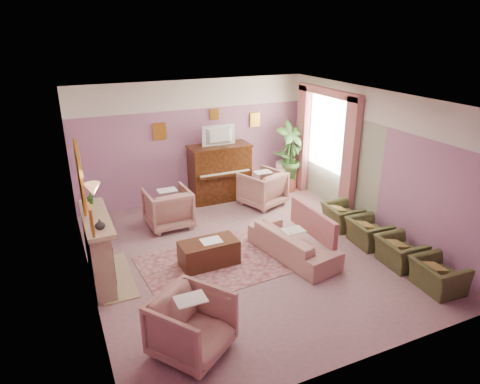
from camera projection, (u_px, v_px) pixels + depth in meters
name	position (u px, v px, depth m)	size (l,w,h in m)	color
floor	(249.00, 253.00, 7.86)	(5.50, 6.00, 0.01)	gray
ceiling	(251.00, 100.00, 6.84)	(5.50, 6.00, 0.01)	white
wall_back	(194.00, 141.00, 9.89)	(5.50, 0.02, 2.80)	#885F94
wall_front	(365.00, 265.00, 4.81)	(5.50, 0.02, 2.80)	#885F94
wall_left	(82.00, 208.00, 6.30)	(0.02, 6.00, 2.80)	#885F94
wall_right	(376.00, 162.00, 8.40)	(0.02, 6.00, 2.80)	#885F94
picture_rail_band	(192.00, 94.00, 9.49)	(5.50, 0.01, 0.65)	silver
stripe_panel	(334.00, 160.00, 9.62)	(0.01, 3.00, 2.15)	#9CA68B
fireplace_surround	(98.00, 251.00, 6.84)	(0.30, 1.40, 1.10)	tan
fireplace_inset	(106.00, 258.00, 6.93)	(0.18, 0.72, 0.68)	black
fire_ember	(109.00, 267.00, 7.01)	(0.06, 0.54, 0.10)	orange
mantel_shelf	(96.00, 218.00, 6.64)	(0.40, 1.55, 0.07)	tan
hearth	(115.00, 277.00, 7.11)	(0.55, 1.50, 0.02)	tan
mirror_frame	(80.00, 178.00, 6.34)	(0.04, 0.72, 1.20)	gold
mirror_glass	(82.00, 178.00, 6.35)	(0.01, 0.60, 1.06)	white
sconce_shade	(93.00, 189.00, 5.41)	(0.20, 0.20, 0.16)	#FFAF7A
piano	(220.00, 173.00, 10.09)	(1.40, 0.60, 1.30)	#3D1E0C
piano_keyshelf	(225.00, 175.00, 9.77)	(1.30, 0.12, 0.06)	#3D1E0C
piano_keys	(225.00, 173.00, 9.75)	(1.20, 0.08, 0.02)	beige
piano_top	(219.00, 146.00, 9.85)	(1.45, 0.65, 0.04)	#3D1E0C
television	(220.00, 134.00, 9.70)	(0.80, 0.12, 0.48)	black
print_back_left	(160.00, 132.00, 9.44)	(0.30, 0.03, 0.38)	gold
print_back_right	(255.00, 120.00, 10.31)	(0.26, 0.03, 0.34)	gold
print_back_mid	(214.00, 114.00, 9.83)	(0.22, 0.03, 0.26)	gold
print_left_wall	(91.00, 220.00, 5.18)	(0.03, 0.28, 0.36)	gold
window_blind	(329.00, 131.00, 9.59)	(0.03, 1.40, 1.80)	silver
curtain_left	(350.00, 159.00, 8.92)	(0.16, 0.34, 2.60)	#A85C62
curtain_right	(303.00, 139.00, 10.49)	(0.16, 0.34, 2.60)	#A85C62
pelmet	(329.00, 92.00, 9.24)	(0.16, 2.20, 0.16)	#A85C62
mantel_plant	(91.00, 196.00, 7.05)	(0.16, 0.16, 0.28)	#3B6E30
mantel_vase	(100.00, 224.00, 6.18)	(0.16, 0.16, 0.16)	silver
area_rug	(215.00, 263.00, 7.52)	(2.50, 1.80, 0.01)	#965D63
coffee_table	(209.00, 253.00, 7.42)	(1.00, 0.50, 0.45)	#432315
table_paper	(211.00, 241.00, 7.36)	(0.35, 0.28, 0.01)	white
sofa	(293.00, 238.00, 7.64)	(0.61, 1.82, 0.74)	tan
sofa_throw	(313.00, 222.00, 7.71)	(0.09, 1.38, 0.51)	#A85C62
floral_armchair_left	(168.00, 206.00, 8.77)	(0.87, 0.87, 0.90)	tan
floral_armchair_right	(262.00, 186.00, 9.82)	(0.87, 0.87, 0.90)	tan
floral_armchair_front	(192.00, 323.00, 5.34)	(0.87, 0.87, 0.90)	tan
olive_chair_a	(439.00, 271.00, 6.69)	(0.53, 0.75, 0.65)	#484C28
olive_chair_b	(400.00, 248.00, 7.39)	(0.53, 0.75, 0.65)	#484C28
olive_chair_c	(369.00, 229.00, 8.08)	(0.53, 0.75, 0.65)	#484C28
olive_chair_d	(342.00, 212.00, 8.78)	(0.53, 0.75, 0.65)	#484C28
side_table	(286.00, 175.00, 10.85)	(0.52, 0.52, 0.70)	white
side_plant_big	(287.00, 156.00, 10.66)	(0.30, 0.30, 0.34)	#3B6E30
side_plant_small	(293.00, 157.00, 10.63)	(0.16, 0.16, 0.28)	#3B6E30
palm_pot	(289.00, 184.00, 10.76)	(0.34, 0.34, 0.34)	brown
palm_plant	(290.00, 150.00, 10.44)	(0.76, 0.76, 1.44)	#3B6E30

